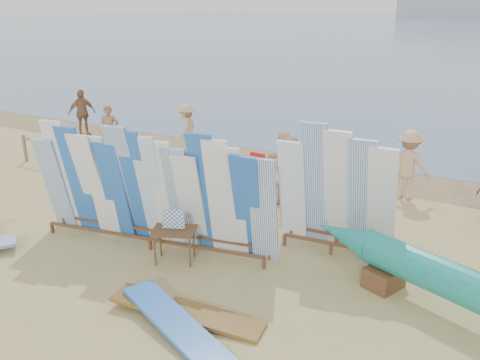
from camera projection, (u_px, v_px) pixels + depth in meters
The scene contains 18 objects.
ground at pixel (94, 232), 11.70m from camera, with size 160.00×160.00×0.00m, color tan.
wet_sand_strip at pixel (245, 155), 17.62m from camera, with size 40.00×2.60×0.01m, color olive.
distant_ship at pixel (471, 2), 163.54m from camera, with size 45.00×8.00×14.00m.
fence at pixel (171, 171), 13.96m from camera, with size 12.08×0.08×0.90m.
main_surfboard_rack at pixel (152, 193), 10.68m from camera, with size 5.48×1.58×2.70m.
side_surfboard_rack at pixel (337, 195), 10.45m from camera, with size 2.48×0.95×2.82m.
vendor_table at pixel (175, 244), 10.29m from camera, with size 1.03×0.90×1.14m.
flat_board_c at pixel (187, 317), 8.56m from camera, with size 0.56×2.70×0.07m, color brown.
flat_board_d at pixel (179, 334), 8.11m from camera, with size 0.56×2.70×0.07m, color blue.
beach_chair_left at pixel (179, 172), 15.12m from camera, with size 0.72×0.72×0.82m.
beach_chair_right at pixel (212, 174), 14.96m from camera, with size 0.66×0.67×0.80m.
stroller at pixel (250, 179), 13.93m from camera, with size 0.64×0.86×1.10m.
beachgoer_1 at pixel (110, 132), 17.10m from camera, with size 0.66×0.36×1.80m, color #8C6042.
beachgoer_9 at pixel (408, 165), 13.46m from camera, with size 1.22×0.50×1.89m, color tan.
beachgoer_3 at pixel (187, 129), 17.55m from camera, with size 1.13×0.47×1.75m, color tan.
beachgoer_5 at pixel (283, 157), 14.73m from camera, with size 1.43×0.46×1.54m, color beige.
beachgoer_extra_1 at pixel (82, 113), 19.91m from camera, with size 1.08×0.47×1.84m, color #8C6042.
beachgoer_8 at pixel (292, 172), 12.91m from camera, with size 0.91×0.44×1.87m, color beige.
Camera 1 is at (8.16, -7.62, 5.01)m, focal length 38.00 mm.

